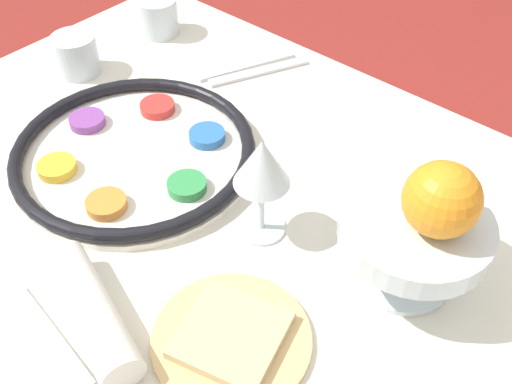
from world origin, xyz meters
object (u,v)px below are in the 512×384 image
Objects in this scene: seder_plate at (134,152)px; wine_glass at (262,166)px; cup_near at (158,16)px; cup_mid at (76,55)px; fruit_stand at (414,235)px; bread_plate at (231,338)px; napkin_roll at (92,311)px; orange_fruit at (442,200)px.

seder_plate is 2.39× the size of wine_glass.
wine_glass is (0.23, 0.02, 0.09)m from seder_plate.
cup_mid is (-0.01, -0.18, 0.00)m from cup_near.
fruit_stand reaches higher than bread_plate.
cup_mid is (-0.26, 0.09, 0.02)m from seder_plate.
napkin_roll is at bearing -48.67° from cup_near.
wine_glass is at bearing -8.50° from cup_mid.
seder_plate is 0.45m from orange_fruit.
napkin_roll is 2.53× the size of cup_near.
napkin_roll is at bearing -35.12° from cup_mid.
seder_plate is 4.27× the size of orange_fruit.
cup_near reaches higher than seder_plate.
seder_plate is 0.28m from napkin_roll.
orange_fruit is 0.27m from bread_plate.
fruit_stand is at bearing -17.23° from cup_near.
seder_plate is 0.27m from cup_mid.
seder_plate is 4.64× the size of cup_near.
seder_plate is at bearing 157.33° from bread_plate.
orange_fruit is (0.02, 0.00, 0.07)m from fruit_stand.
orange_fruit is 0.43× the size of napkin_roll.
bread_plate is 0.92× the size of napkin_roll.
wine_glass is at bearing 119.73° from bread_plate.
orange_fruit is 0.72m from cup_near.
fruit_stand reaches higher than cup_mid.
seder_plate is 0.42m from fruit_stand.
bread_plate is 0.16m from napkin_roll.
cup_mid is (-0.57, 0.22, 0.03)m from bread_plate.
cup_mid is (-0.67, 0.02, -0.04)m from fruit_stand.
cup_near is 0.18m from cup_mid.
wine_glass is 1.78× the size of orange_fruit.
cup_near is (-0.25, 0.27, 0.02)m from seder_plate.
wine_glass is 0.86× the size of fruit_stand.
cup_near is 1.00× the size of cup_mid.
cup_mid reaches higher than seder_plate.
cup_near reaches higher than bread_plate.
cup_mid is at bearing 178.40° from orange_fruit.
orange_fruit is at bearing 6.87° from fruit_stand.
cup_mid is (-0.48, 0.07, -0.08)m from wine_glass.
wine_glass reaches higher than bread_plate.
bread_plate is (-0.11, -0.20, -0.14)m from orange_fruit.
napkin_roll is 0.53m from cup_mid.
orange_fruit reaches higher than fruit_stand.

